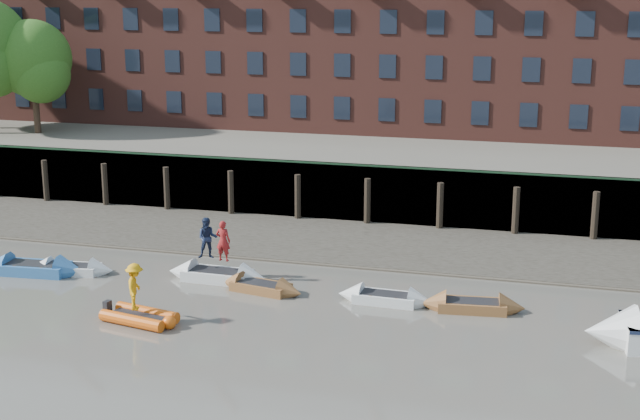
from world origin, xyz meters
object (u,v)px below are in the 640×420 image
at_px(rowboat_6, 472,306).
at_px(person_rower_b, 208,238).
at_px(rowboat_2, 71,269).
at_px(rowboat_3, 217,275).
at_px(rowboat_5, 385,298).
at_px(rowboat_1, 34,268).
at_px(rowboat_4, 261,287).
at_px(person_rower_a, 223,241).
at_px(person_rib_crew, 135,287).
at_px(rib_tender, 142,317).

height_order(rowboat_6, person_rower_b, person_rower_b).
xyz_separation_m(rowboat_2, rowboat_3, (6.87, 0.83, 0.04)).
bearing_deg(rowboat_5, rowboat_2, -178.24).
height_order(rowboat_1, person_rower_b, person_rower_b).
height_order(rowboat_3, rowboat_4, rowboat_3).
distance_m(rowboat_5, rowboat_6, 3.58).
xyz_separation_m(rowboat_4, person_rower_a, (-2.08, 0.98, 1.64)).
distance_m(rowboat_2, rowboat_6, 18.28).
bearing_deg(rowboat_3, rowboat_6, -2.99).
relative_size(rowboat_4, person_rib_crew, 2.20).
bearing_deg(rowboat_3, rowboat_5, -5.06).
relative_size(rowboat_2, person_rib_crew, 2.21).
bearing_deg(rowboat_2, rib_tender, -46.72).
bearing_deg(rowboat_5, rowboat_3, 175.58).
distance_m(rowboat_5, person_rower_a, 7.78).
bearing_deg(rowboat_1, person_rower_a, 4.46).
bearing_deg(person_rib_crew, rowboat_2, 33.06).
height_order(rowboat_1, rowboat_6, rowboat_1).
bearing_deg(person_rower_b, person_rower_a, -31.16).
xyz_separation_m(person_rower_b, person_rib_crew, (-0.66, -5.82, -0.42)).
height_order(rowboat_5, rowboat_6, rowboat_6).
distance_m(rowboat_1, rowboat_2, 1.68).
relative_size(rowboat_3, person_rib_crew, 2.55).
relative_size(rowboat_6, rib_tender, 1.35).
height_order(rowboat_2, person_rib_crew, person_rib_crew).
distance_m(rowboat_3, person_rower_b, 1.72).
xyz_separation_m(rowboat_6, person_rower_b, (-11.94, 1.12, 1.64)).
bearing_deg(rowboat_3, person_rower_a, 17.91).
xyz_separation_m(rowboat_3, rowboat_4, (2.36, -0.90, -0.04)).
relative_size(rowboat_5, person_rower_a, 2.23).
bearing_deg(rowboat_2, rowboat_6, -7.99).
distance_m(rowboat_2, rowboat_4, 9.24).
bearing_deg(rowboat_2, person_rib_crew, -47.65).
xyz_separation_m(rowboat_6, person_rower_a, (-11.13, 0.93, 1.63)).
bearing_deg(rowboat_2, rowboat_3, -1.04).
xyz_separation_m(rowboat_1, rib_tender, (7.56, -4.30, -0.02)).
bearing_deg(rowboat_6, person_rower_b, 168.34).
relative_size(rib_tender, person_rower_a, 1.75).
bearing_deg(person_rower_b, rowboat_4, -40.43).
bearing_deg(rowboat_5, person_rower_a, 174.72).
bearing_deg(person_rib_crew, rib_tender, -121.20).
distance_m(rowboat_3, rowboat_5, 7.88).
xyz_separation_m(rowboat_4, rowboat_6, (9.05, 0.05, 0.01)).
distance_m(person_rower_a, person_rower_b, 0.84).
relative_size(rowboat_3, person_rower_b, 2.54).
relative_size(rowboat_3, rowboat_4, 1.16).
height_order(rowboat_3, person_rower_b, person_rower_b).
xyz_separation_m(person_rower_a, person_rower_b, (-0.82, 0.18, 0.02)).
bearing_deg(rowboat_1, rowboat_6, -3.29).
bearing_deg(person_rower_a, person_rib_crew, 78.11).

